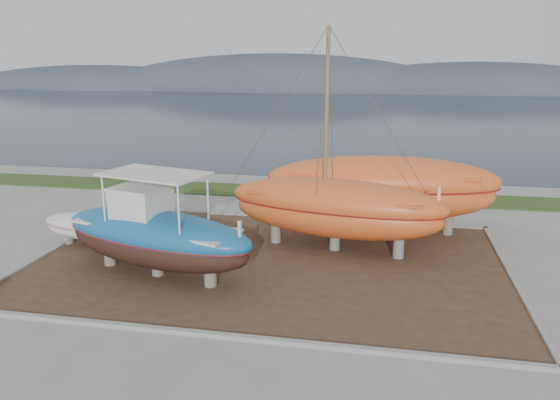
% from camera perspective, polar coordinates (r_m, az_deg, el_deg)
% --- Properties ---
extents(ground, '(140.00, 140.00, 0.00)m').
position_cam_1_polar(ground, '(18.12, -3.94, -11.07)').
color(ground, gray).
rests_on(ground, ground).
extents(dirt_patch, '(18.00, 12.00, 0.06)m').
position_cam_1_polar(dirt_patch, '(21.67, -1.19, -6.51)').
color(dirt_patch, '#422D1E').
rests_on(dirt_patch, ground).
extents(curb_frame, '(18.60, 12.60, 0.15)m').
position_cam_1_polar(curb_frame, '(21.66, -1.20, -6.40)').
color(curb_frame, gray).
rests_on(curb_frame, ground).
extents(grass_strip, '(44.00, 3.00, 0.08)m').
position_cam_1_polar(grass_strip, '(32.49, 3.12, 0.71)').
color(grass_strip, '#284219').
rests_on(grass_strip, ground).
extents(sea, '(260.00, 100.00, 0.04)m').
position_cam_1_polar(sea, '(86.21, 8.31, 9.27)').
color(sea, '#182230').
rests_on(sea, ground).
extents(mountain_ridge, '(200.00, 36.00, 20.00)m').
position_cam_1_polar(mountain_ridge, '(141.03, 9.53, 11.26)').
color(mountain_ridge, '#333D49').
rests_on(mountain_ridge, ground).
extents(blue_caique, '(8.39, 4.50, 3.86)m').
position_cam_1_polar(blue_caique, '(20.27, -12.91, -2.55)').
color(blue_caique, '#185E97').
rests_on(blue_caique, dirt_patch).
extents(white_dinghy, '(4.68, 2.00, 1.38)m').
position_cam_1_polar(white_dinghy, '(24.53, -18.82, -3.00)').
color(white_dinghy, silver).
rests_on(white_dinghy, dirt_patch).
extents(orange_sailboat, '(9.50, 4.26, 9.00)m').
position_cam_1_polar(orange_sailboat, '(21.99, 6.00, 5.96)').
color(orange_sailboat, '#DF5822').
rests_on(orange_sailboat, dirt_patch).
extents(orange_bare_hull, '(10.67, 3.87, 3.43)m').
position_cam_1_polar(orange_bare_hull, '(25.22, 10.59, 0.45)').
color(orange_bare_hull, '#DF5822').
rests_on(orange_bare_hull, dirt_patch).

